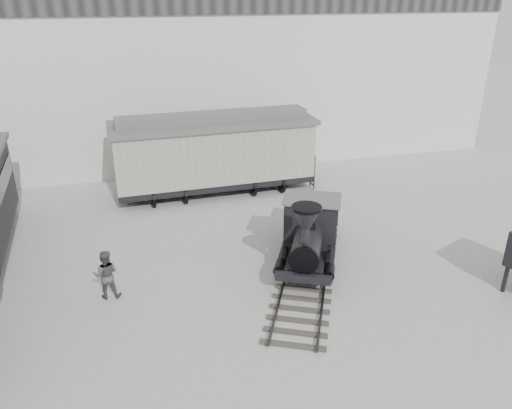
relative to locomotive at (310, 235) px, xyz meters
name	(u,v)px	position (x,y,z in m)	size (l,w,h in m)	color
ground	(284,322)	(-1.96, -3.14, -1.12)	(90.00, 90.00, 0.00)	#9E9E9B
north_wall	(197,64)	(-1.96, 11.84, 4.43)	(34.00, 2.51, 11.00)	silver
locomotive	(310,235)	(0.00, 0.00, 0.00)	(5.43, 8.55, 3.04)	#2F2A25
boxcar	(214,152)	(-1.98, 7.70, 0.93)	(9.66, 3.28, 3.92)	black
visitor_b	(106,275)	(-7.03, -0.36, -0.29)	(0.80, 0.63, 1.65)	#47474A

